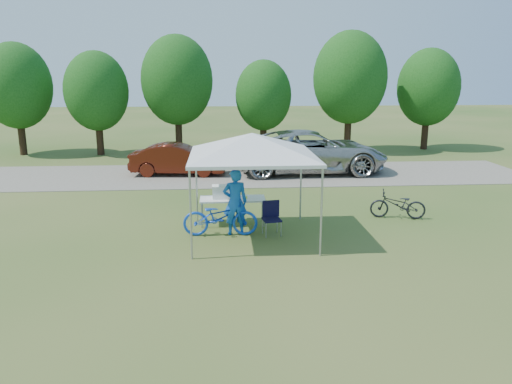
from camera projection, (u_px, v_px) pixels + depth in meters
ground at (252, 237)px, 13.10m from camera, size 100.00×100.00×0.00m
gravel_strip at (240, 175)px, 20.85m from camera, size 24.00×5.00×0.02m
canopy at (252, 136)px, 12.47m from camera, size 4.53×4.53×3.00m
treeline at (229, 85)px, 25.86m from camera, size 24.89×4.28×6.30m
folding_table at (233, 200)px, 14.04m from camera, size 1.83×0.76×0.75m
folding_chair at (271, 215)px, 13.20m from camera, size 0.52×0.53×0.89m
cooler at (221, 192)px, 13.96m from camera, size 0.51×0.35×0.37m
ice_cream_cup at (246, 197)px, 13.99m from camera, size 0.09×0.09×0.07m
cyclist at (235, 202)px, 13.11m from camera, size 0.68×0.47×1.77m
bike_blue at (220, 217)px, 13.09m from camera, size 1.98×0.74×1.03m
bike_dark at (398, 205)px, 14.63m from camera, size 1.68×0.92×0.84m
minivan at (311, 151)px, 21.16m from camera, size 6.49×3.10×1.79m
sedan at (178, 159)px, 20.72m from camera, size 4.02×1.69×1.29m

